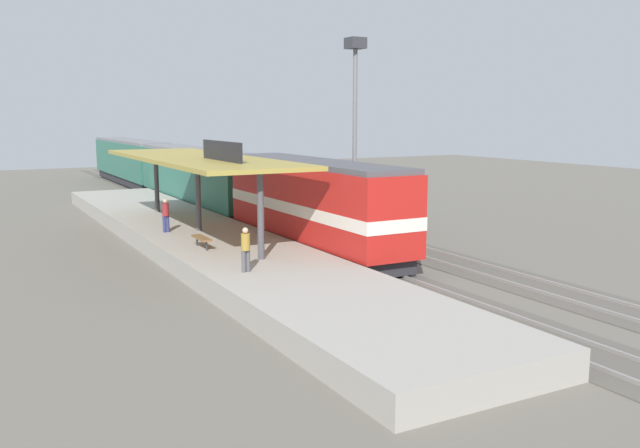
{
  "coord_description": "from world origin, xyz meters",
  "views": [
    {
      "loc": [
        -15.49,
        -33.2,
        6.74
      ],
      "look_at": [
        -1.38,
        -7.15,
        2.0
      ],
      "focal_mm": 38.02,
      "sensor_mm": 36.0,
      "label": 1
    }
  ],
  "objects_px": {
    "locomotive": "(314,205)",
    "platform_bench": "(202,238)",
    "light_mast": "(355,90)",
    "freight_car": "(320,193)",
    "person_walking": "(246,247)",
    "person_waiting": "(166,214)",
    "passenger_carriage_rear": "(131,161)",
    "passenger_carriage_front": "(197,178)"
  },
  "relations": [
    {
      "from": "locomotive",
      "to": "platform_bench",
      "type": "bearing_deg",
      "value": -173.92
    },
    {
      "from": "platform_bench",
      "to": "light_mast",
      "type": "relative_size",
      "value": 0.15
    },
    {
      "from": "freight_car",
      "to": "person_walking",
      "type": "relative_size",
      "value": 7.02
    },
    {
      "from": "platform_bench",
      "to": "person_waiting",
      "type": "relative_size",
      "value": 0.99
    },
    {
      "from": "platform_bench",
      "to": "locomotive",
      "type": "relative_size",
      "value": 0.12
    },
    {
      "from": "passenger_carriage_rear",
      "to": "freight_car",
      "type": "distance_m",
      "value": 31.37
    },
    {
      "from": "light_mast",
      "to": "person_walking",
      "type": "xyz_separation_m",
      "value": [
        -13.85,
        -14.9,
        -6.54
      ]
    },
    {
      "from": "platform_bench",
      "to": "freight_car",
      "type": "height_order",
      "value": "freight_car"
    },
    {
      "from": "person_waiting",
      "to": "person_walking",
      "type": "xyz_separation_m",
      "value": [
        0.19,
        -10.17,
        0.0
      ]
    },
    {
      "from": "passenger_carriage_front",
      "to": "platform_bench",
      "type": "bearing_deg",
      "value": -107.84
    },
    {
      "from": "person_walking",
      "to": "passenger_carriage_front",
      "type": "bearing_deg",
      "value": 75.82
    },
    {
      "from": "passenger_carriage_rear",
      "to": "freight_car",
      "type": "height_order",
      "value": "passenger_carriage_rear"
    },
    {
      "from": "locomotive",
      "to": "freight_car",
      "type": "distance_m",
      "value": 9.04
    },
    {
      "from": "locomotive",
      "to": "light_mast",
      "type": "relative_size",
      "value": 1.23
    },
    {
      "from": "locomotive",
      "to": "freight_car",
      "type": "height_order",
      "value": "locomotive"
    },
    {
      "from": "person_walking",
      "to": "locomotive",
      "type": "bearing_deg",
      "value": 44.45
    },
    {
      "from": "passenger_carriage_rear",
      "to": "person_waiting",
      "type": "height_order",
      "value": "passenger_carriage_rear"
    },
    {
      "from": "freight_car",
      "to": "person_waiting",
      "type": "xyz_separation_m",
      "value": [
        -10.83,
        -3.54,
        -0.12
      ]
    },
    {
      "from": "platform_bench",
      "to": "locomotive",
      "type": "bearing_deg",
      "value": 6.08
    },
    {
      "from": "passenger_carriage_front",
      "to": "person_waiting",
      "type": "xyz_separation_m",
      "value": [
        -6.23,
        -13.76,
        -0.46
      ]
    },
    {
      "from": "passenger_carriage_front",
      "to": "light_mast",
      "type": "xyz_separation_m",
      "value": [
        7.8,
        -9.04,
        6.08
      ]
    },
    {
      "from": "passenger_carriage_front",
      "to": "person_walking",
      "type": "bearing_deg",
      "value": -104.18
    },
    {
      "from": "light_mast",
      "to": "person_walking",
      "type": "bearing_deg",
      "value": -132.91
    },
    {
      "from": "locomotive",
      "to": "passenger_carriage_rear",
      "type": "bearing_deg",
      "value": 90.0
    },
    {
      "from": "platform_bench",
      "to": "light_mast",
      "type": "height_order",
      "value": "light_mast"
    },
    {
      "from": "light_mast",
      "to": "person_waiting",
      "type": "relative_size",
      "value": 6.84
    },
    {
      "from": "platform_bench",
      "to": "person_walking",
      "type": "height_order",
      "value": "person_walking"
    },
    {
      "from": "platform_bench",
      "to": "passenger_carriage_front",
      "type": "bearing_deg",
      "value": 72.16
    },
    {
      "from": "platform_bench",
      "to": "light_mast",
      "type": "distance_m",
      "value": 18.23
    },
    {
      "from": "platform_bench",
      "to": "locomotive",
      "type": "xyz_separation_m",
      "value": [
        6.0,
        0.64,
        1.07
      ]
    },
    {
      "from": "passenger_carriage_front",
      "to": "freight_car",
      "type": "relative_size",
      "value": 1.67
    },
    {
      "from": "locomotive",
      "to": "passenger_carriage_rear",
      "type": "relative_size",
      "value": 0.72
    },
    {
      "from": "platform_bench",
      "to": "person_waiting",
      "type": "height_order",
      "value": "person_waiting"
    },
    {
      "from": "passenger_carriage_rear",
      "to": "person_waiting",
      "type": "xyz_separation_m",
      "value": [
        -6.23,
        -34.56,
        -0.46
      ]
    },
    {
      "from": "passenger_carriage_front",
      "to": "person_waiting",
      "type": "distance_m",
      "value": 15.12
    },
    {
      "from": "passenger_carriage_front",
      "to": "person_walking",
      "type": "xyz_separation_m",
      "value": [
        -6.05,
        -23.93,
        -0.46
      ]
    },
    {
      "from": "platform_bench",
      "to": "light_mast",
      "type": "bearing_deg",
      "value": 34.83
    },
    {
      "from": "passenger_carriage_rear",
      "to": "light_mast",
      "type": "height_order",
      "value": "light_mast"
    },
    {
      "from": "passenger_carriage_rear",
      "to": "freight_car",
      "type": "relative_size",
      "value": 1.67
    },
    {
      "from": "locomotive",
      "to": "passenger_carriage_front",
      "type": "bearing_deg",
      "value": 90.0
    },
    {
      "from": "platform_bench",
      "to": "person_walking",
      "type": "distance_m",
      "value": 5.32
    },
    {
      "from": "locomotive",
      "to": "person_walking",
      "type": "relative_size",
      "value": 8.44
    }
  ]
}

